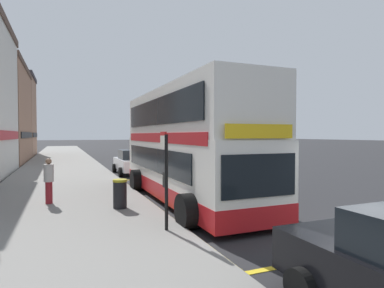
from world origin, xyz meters
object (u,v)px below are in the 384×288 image
Objects in this scene: pedestrian_waiting_near_sign at (49,179)px; litter_bin at (120,194)px; double_decker_bus at (186,149)px; parked_car_white_behind at (131,162)px; parked_car_navy_kerbside at (159,149)px; bus_stop_sign at (165,171)px.

pedestrian_waiting_near_sign is 2.85m from litter_bin.
pedestrian_waiting_near_sign is at bearing 172.14° from double_decker_bus.
parked_car_white_behind is 2.57× the size of pedestrian_waiting_near_sign.
pedestrian_waiting_near_sign is 1.67× the size of litter_bin.
bus_stop_sign is at bearing 72.22° from parked_car_navy_kerbside.
bus_stop_sign reaches higher than pedestrian_waiting_near_sign.
pedestrian_waiting_near_sign is (-5.04, 0.70, -1.04)m from double_decker_bus.
bus_stop_sign is at bearing -118.26° from double_decker_bus.
litter_bin is at bearing -37.00° from pedestrian_waiting_near_sign.
pedestrian_waiting_near_sign reaches higher than parked_car_white_behind.
bus_stop_sign is 5.49m from pedestrian_waiting_near_sign.
litter_bin is (2.26, -1.70, -0.39)m from pedestrian_waiting_near_sign.
double_decker_bus is 3.29m from litter_bin.
bus_stop_sign is 0.61× the size of parked_car_navy_kerbside.
bus_stop_sign is 13.35m from parked_car_white_behind.
double_decker_bus reaches higher than litter_bin.
parked_car_white_behind is 1.00× the size of parked_car_navy_kerbside.
litter_bin is at bearing 77.85° from parked_car_white_behind.
double_decker_bus is at bearing 19.78° from litter_bin.
bus_stop_sign is at bearing -76.24° from litter_bin.
parked_car_navy_kerbside is (7.30, 28.38, -1.26)m from double_decker_bus.
parked_car_white_behind is at bearing 76.35° from litter_bin.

